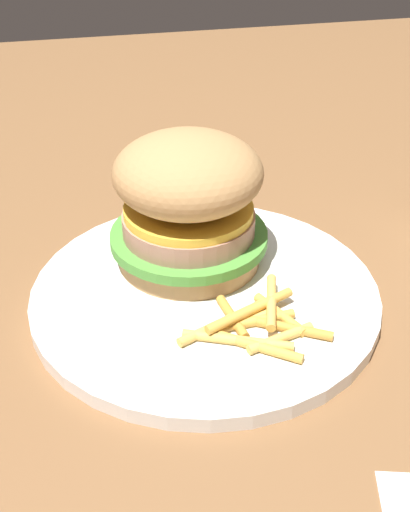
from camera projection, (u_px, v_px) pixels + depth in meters
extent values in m
plane|color=brown|center=(192.00, 322.00, 0.50)|extent=(1.60, 1.60, 0.00)
cylinder|color=white|center=(205.00, 294.00, 0.51)|extent=(0.27, 0.27, 0.01)
cylinder|color=tan|center=(189.00, 250.00, 0.54)|extent=(0.12, 0.12, 0.02)
cylinder|color=#4C9338|center=(189.00, 236.00, 0.53)|extent=(0.13, 0.13, 0.01)
cylinder|color=tan|center=(189.00, 223.00, 0.53)|extent=(0.11, 0.11, 0.02)
cylinder|color=yellow|center=(188.00, 210.00, 0.52)|extent=(0.10, 0.10, 0.01)
ellipsoid|color=tan|center=(188.00, 173.00, 0.50)|extent=(0.12, 0.12, 0.06)
cylinder|color=#E5B251|center=(281.00, 338.00, 0.46)|extent=(0.02, 0.05, 0.01)
cylinder|color=#E5B251|center=(223.00, 322.00, 0.47)|extent=(0.04, 0.07, 0.01)
cylinder|color=#E5B251|center=(238.00, 340.00, 0.45)|extent=(0.04, 0.07, 0.01)
cylinder|color=gold|center=(280.00, 314.00, 0.48)|extent=(0.05, 0.03, 0.01)
cylinder|color=gold|center=(251.00, 322.00, 0.47)|extent=(0.01, 0.07, 0.01)
cylinder|color=gold|center=(280.00, 326.00, 0.47)|extent=(0.04, 0.07, 0.01)
cylinder|color=#E5B251|center=(245.00, 321.00, 0.47)|extent=(0.02, 0.05, 0.01)
cylinder|color=gold|center=(260.00, 347.00, 0.45)|extent=(0.04, 0.05, 0.01)
cylinder|color=gold|center=(232.00, 317.00, 0.48)|extent=(0.05, 0.01, 0.01)
cylinder|color=#E5B251|center=(271.00, 302.00, 0.48)|extent=(0.06, 0.03, 0.01)
cylinder|color=gold|center=(250.00, 310.00, 0.47)|extent=(0.04, 0.07, 0.01)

